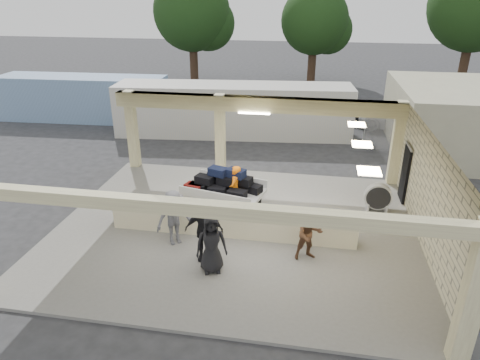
% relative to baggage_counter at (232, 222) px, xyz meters
% --- Properties ---
extents(ground, '(120.00, 120.00, 0.00)m').
position_rel_baggage_counter_xyz_m(ground, '(0.00, 0.50, -0.59)').
color(ground, '#28282A').
rests_on(ground, ground).
extents(pavilion, '(12.01, 10.00, 3.55)m').
position_rel_baggage_counter_xyz_m(pavilion, '(0.21, 1.16, 0.76)').
color(pavilion, slate).
rests_on(pavilion, ground).
extents(baggage_counter, '(8.20, 0.58, 0.98)m').
position_rel_baggage_counter_xyz_m(baggage_counter, '(0.00, 0.00, 0.00)').
color(baggage_counter, beige).
rests_on(baggage_counter, pavilion).
extents(luggage_cart, '(3.05, 2.27, 1.60)m').
position_rel_baggage_counter_xyz_m(luggage_cart, '(-0.65, 1.77, 0.37)').
color(luggage_cart, silver).
rests_on(luggage_cart, pavilion).
extents(drum_fan, '(0.96, 0.53, 1.07)m').
position_rel_baggage_counter_xyz_m(drum_fan, '(4.89, 2.54, 0.08)').
color(drum_fan, silver).
rests_on(drum_fan, pavilion).
extents(baggage_handler, '(0.42, 0.68, 1.78)m').
position_rel_baggage_counter_xyz_m(baggage_handler, '(-0.18, 1.61, 0.40)').
color(baggage_handler, orange).
rests_on(baggage_handler, pavilion).
extents(passenger_a, '(0.87, 0.61, 1.65)m').
position_rel_baggage_counter_xyz_m(passenger_a, '(2.50, -0.93, 0.34)').
color(passenger_a, brown).
rests_on(passenger_a, pavilion).
extents(passenger_b, '(1.17, 0.53, 1.93)m').
position_rel_baggage_counter_xyz_m(passenger_b, '(-0.53, -1.48, 0.48)').
color(passenger_b, black).
rests_on(passenger_b, pavilion).
extents(passenger_c, '(1.17, 1.06, 1.82)m').
position_rel_baggage_counter_xyz_m(passenger_c, '(-1.67, -0.80, 0.42)').
color(passenger_c, '#515157').
rests_on(passenger_c, pavilion).
extents(passenger_d, '(0.94, 0.61, 1.79)m').
position_rel_baggage_counter_xyz_m(passenger_d, '(-0.18, -2.03, 0.41)').
color(passenger_d, black).
rests_on(passenger_d, pavilion).
extents(car_white_a, '(4.85, 2.43, 1.36)m').
position_rel_baggage_counter_xyz_m(car_white_a, '(7.51, 13.73, 0.10)').
color(car_white_a, white).
rests_on(car_white_a, ground).
extents(car_dark, '(3.84, 1.42, 1.27)m').
position_rel_baggage_counter_xyz_m(car_dark, '(5.86, 14.63, 0.05)').
color(car_dark, black).
rests_on(car_dark, ground).
extents(container_white, '(13.12, 3.78, 2.80)m').
position_rel_baggage_counter_xyz_m(container_white, '(-2.00, 10.95, 0.81)').
color(container_white, '#BCBCB7').
rests_on(container_white, ground).
extents(container_blue, '(10.42, 2.92, 2.68)m').
position_rel_baggage_counter_xyz_m(container_blue, '(-11.79, 12.40, 0.75)').
color(container_blue, '#7B9BC5').
rests_on(container_blue, ground).
extents(tree_left, '(6.60, 6.30, 9.00)m').
position_rel_baggage_counter_xyz_m(tree_left, '(-7.68, 24.66, 5.00)').
color(tree_left, '#382619').
rests_on(tree_left, ground).
extents(tree_mid, '(6.00, 5.60, 8.00)m').
position_rel_baggage_counter_xyz_m(tree_mid, '(2.32, 26.66, 4.38)').
color(tree_mid, '#382619').
rests_on(tree_mid, ground).
extents(tree_right, '(7.20, 7.00, 10.00)m').
position_rel_baggage_counter_xyz_m(tree_right, '(14.32, 25.66, 5.63)').
color(tree_right, '#382619').
rests_on(tree_right, ground).
extents(adjacent_building, '(6.00, 8.00, 3.20)m').
position_rel_baggage_counter_xyz_m(adjacent_building, '(9.50, 10.50, 1.01)').
color(adjacent_building, '#AFAB8B').
rests_on(adjacent_building, ground).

